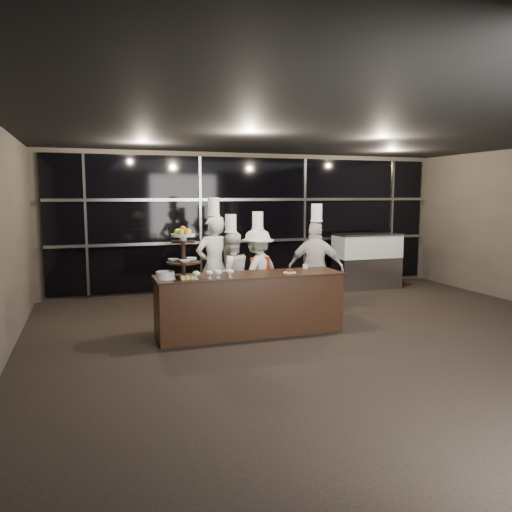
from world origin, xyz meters
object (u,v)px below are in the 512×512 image
object	(u,v)px
layer_cake	(165,275)
chef_c	(258,272)
display_stand	(183,249)
chef_d	(316,267)
chef_a	(214,265)
chef_b	(231,274)
display_case	(367,258)
buffet_counter	(250,304)

from	to	relation	value
layer_cake	chef_c	world-z (taller)	chef_c
display_stand	chef_d	bearing A→B (deg)	17.76
chef_c	chef_d	world-z (taller)	chef_d
chef_a	chef_b	distance (m)	0.34
chef_c	chef_d	distance (m)	1.02
display_stand	display_case	world-z (taller)	display_stand
display_case	chef_c	xyz separation A→B (m)	(-3.16, -1.64, 0.09)
display_case	chef_b	xyz separation A→B (m)	(-3.66, -1.69, 0.07)
display_case	chef_a	xyz separation A→B (m)	(-3.90, -1.50, 0.22)
buffet_counter	chef_d	distance (m)	1.71
buffet_counter	chef_b	bearing A→B (deg)	90.30
display_case	chef_b	bearing A→B (deg)	-155.16
display_case	chef_b	distance (m)	4.03
buffet_counter	chef_d	bearing A→B (deg)	28.29
chef_b	chef_c	distance (m)	0.50
display_stand	chef_b	bearing A→B (deg)	45.75
buffet_counter	chef_a	world-z (taller)	chef_a
display_case	chef_b	world-z (taller)	chef_b
display_case	chef_a	world-z (taller)	chef_a
buffet_counter	layer_cake	size ratio (longest dim) A/B	9.47
chef_b	display_case	bearing A→B (deg)	24.84
chef_c	chef_d	xyz separation A→B (m)	(0.98, -0.28, 0.07)
chef_b	chef_c	bearing A→B (deg)	6.24
buffet_counter	layer_cake	world-z (taller)	layer_cake
display_case	layer_cake	bearing A→B (deg)	-150.69
chef_a	chef_c	bearing A→B (deg)	-10.58
chef_a	chef_b	bearing A→B (deg)	-38.42
layer_cake	chef_b	size ratio (longest dim) A/B	0.17
chef_a	chef_d	xyz separation A→B (m)	(1.72, -0.42, -0.06)
display_case	chef_d	size ratio (longest dim) A/B	0.77
chef_b	chef_c	xyz separation A→B (m)	(0.50, 0.05, 0.01)
chef_c	chef_d	bearing A→B (deg)	-16.21
buffet_counter	display_stand	world-z (taller)	display_stand
display_stand	chef_b	distance (m)	1.54
display_stand	chef_d	distance (m)	2.64
buffet_counter	display_case	bearing A→B (deg)	36.62
chef_a	chef_d	world-z (taller)	chef_a
layer_cake	chef_d	bearing A→B (deg)	17.05
chef_c	chef_a	bearing A→B (deg)	169.42
chef_b	chef_d	size ratio (longest dim) A/B	0.91
display_stand	layer_cake	size ratio (longest dim) A/B	2.48
chef_d	chef_b	bearing A→B (deg)	171.15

